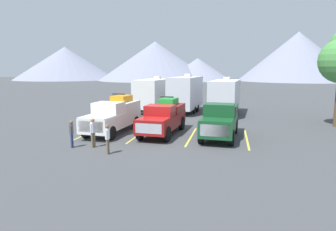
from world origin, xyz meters
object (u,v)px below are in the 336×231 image
object	(u,v)px
pickup_truck_b	(163,117)
person_c	(93,131)
pickup_truck_a	(114,115)
camper_trailer_b	(186,92)
camper_trailer_c	(225,95)
camper_trailer_a	(155,93)
person_b	(108,137)
person_a	(72,132)
pickup_truck_c	(220,120)

from	to	relation	value
pickup_truck_b	person_c	bearing A→B (deg)	-125.10
pickup_truck_a	pickup_truck_b	size ratio (longest dim) A/B	1.02
camper_trailer_b	camper_trailer_c	distance (m)	3.99
person_c	camper_trailer_a	bearing A→B (deg)	90.87
pickup_truck_b	person_b	bearing A→B (deg)	-107.76
person_a	person_c	world-z (taller)	person_c
pickup_truck_b	pickup_truck_c	bearing A→B (deg)	-6.30
pickup_truck_c	camper_trailer_b	world-z (taller)	camper_trailer_b
person_b	person_c	xyz separation A→B (m)	(-1.35, 1.08, 0.06)
pickup_truck_b	pickup_truck_c	distance (m)	3.89
camper_trailer_b	person_c	world-z (taller)	camper_trailer_b
camper_trailer_b	person_c	distance (m)	15.03
camper_trailer_a	person_c	bearing A→B (deg)	-89.13
camper_trailer_c	person_a	world-z (taller)	camper_trailer_c
pickup_truck_b	camper_trailer_a	xyz separation A→B (m)	(-3.34, 10.56, 0.76)
pickup_truck_a	camper_trailer_a	world-z (taller)	camper_trailer_a
camper_trailer_a	person_a	distance (m)	15.34
pickup_truck_a	camper_trailer_b	size ratio (longest dim) A/B	0.80
pickup_truck_b	camper_trailer_c	world-z (taller)	camper_trailer_c
pickup_truck_c	camper_trailer_a	size ratio (longest dim) A/B	0.69
camper_trailer_b	camper_trailer_c	bearing A→B (deg)	-7.42
pickup_truck_c	person_a	world-z (taller)	pickup_truck_c
camper_trailer_a	pickup_truck_c	bearing A→B (deg)	-56.74
person_c	person_b	bearing A→B (deg)	-38.80
person_b	camper_trailer_b	bearing A→B (deg)	83.58
pickup_truck_c	camper_trailer_b	distance (m)	11.37
camper_trailer_a	person_c	distance (m)	15.02
person_a	camper_trailer_a	bearing A→B (deg)	86.48
pickup_truck_a	person_c	size ratio (longest dim) A/B	3.53
pickup_truck_a	person_b	distance (m)	5.60
pickup_truck_a	person_a	bearing A→B (deg)	-99.32
pickup_truck_c	person_b	world-z (taller)	pickup_truck_c
pickup_truck_b	camper_trailer_c	size ratio (longest dim) A/B	0.72
pickup_truck_a	person_b	xyz separation A→B (m)	(1.78, -5.30, -0.30)
camper_trailer_b	person_a	distance (m)	15.60
camper_trailer_c	person_c	bearing A→B (deg)	-116.58
pickup_truck_b	camper_trailer_a	size ratio (longest dim) A/B	0.74
pickup_truck_c	person_c	xyz separation A→B (m)	(-6.98, -4.00, -0.21)
camper_trailer_c	camper_trailer_a	bearing A→B (deg)	173.42
camper_trailer_b	pickup_truck_b	bearing A→B (deg)	-90.04
camper_trailer_a	pickup_truck_a	bearing A→B (deg)	-91.07
pickup_truck_c	camper_trailer_b	bearing A→B (deg)	109.90
pickup_truck_b	camper_trailer_c	bearing A→B (deg)	67.80
person_b	pickup_truck_c	bearing A→B (deg)	42.08
camper_trailer_a	person_c	size ratio (longest dim) A/B	4.64
pickup_truck_a	pickup_truck_c	distance (m)	7.41
pickup_truck_b	person_c	distance (m)	5.42
pickup_truck_b	person_a	xyz separation A→B (m)	(-4.28, -4.72, -0.26)
camper_trailer_c	person_b	size ratio (longest dim) A/B	5.13
person_a	camper_trailer_c	bearing A→B (deg)	60.26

